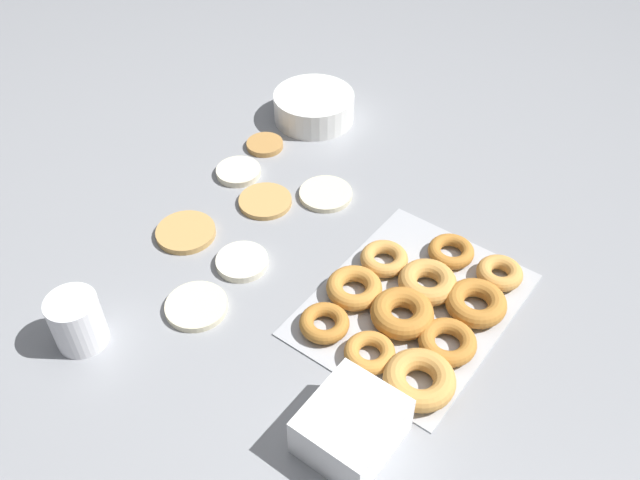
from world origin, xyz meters
name	(u,v)px	position (x,y,z in m)	size (l,w,h in m)	color
ground_plane	(286,237)	(0.00, 0.00, 0.00)	(3.00, 3.00, 0.00)	gray
pancake_0	(186,232)	(-0.11, 0.16, 0.01)	(0.12, 0.12, 0.01)	tan
pancake_1	(242,262)	(-0.11, 0.02, 0.01)	(0.10, 0.10, 0.01)	silver
pancake_2	(265,201)	(0.05, 0.10, 0.01)	(0.11, 0.11, 0.01)	tan
pancake_3	(197,306)	(-0.24, 0.01, 0.01)	(0.11, 0.11, 0.01)	beige
pancake_4	(238,172)	(0.09, 0.21, 0.01)	(0.10, 0.10, 0.01)	beige
pancake_5	(265,145)	(0.20, 0.23, 0.01)	(0.08, 0.08, 0.01)	#B27F42
pancake_6	(326,194)	(0.15, 0.01, 0.01)	(0.11, 0.11, 0.01)	beige
donut_tray	(416,308)	(-0.02, -0.31, 0.02)	(0.41, 0.32, 0.04)	#ADAFB5
batter_bowl	(314,107)	(0.36, 0.21, 0.03)	(0.19, 0.19, 0.07)	white
container_stack	(351,426)	(-0.29, -0.36, 0.04)	(0.14, 0.13, 0.08)	white
paper_cup	(77,321)	(-0.41, 0.12, 0.05)	(0.09, 0.09, 0.10)	white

